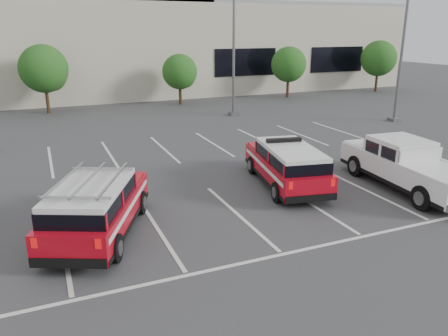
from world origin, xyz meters
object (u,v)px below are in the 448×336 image
Objects in this scene: tree_far_right at (379,60)px; ladder_suv at (97,212)px; light_pole_mid at (234,39)px; convention_building at (98,42)px; tree_mid_left at (45,70)px; light_pole_right at (403,40)px; tree_right at (289,66)px; fire_chief_suv at (287,168)px; tree_mid_right at (181,73)px; white_pickup at (407,170)px.

tree_far_right is 0.92× the size of ladder_suv.
light_pole_mid reaches higher than tree_far_right.
tree_mid_left is (-5.09, -9.82, -1.68)m from convention_building.
light_pole_right is at bearing -54.11° from convention_building.
tree_right reaches higher than fire_chief_suv.
fire_chief_suv is at bearing -96.26° from tree_mid_right.
light_pole_mid is at bearing -161.52° from tree_far_right.
convention_building is 5.86× the size of light_pole_mid.
tree_mid_left is 0.47× the size of light_pole_mid.
white_pickup is (1.86, -22.18, -1.78)m from tree_mid_right.
light_pole_mid and light_pole_right have the same top height.
ladder_suv is at bearing -125.86° from light_pole_mid.
light_pole_mid is at bearing -143.23° from tree_right.
tree_far_right reaches higher than tree_right.
light_pole_right is at bearing -29.95° from tree_mid_left.
tree_far_right is (10.00, 0.00, 0.27)m from tree_right.
tree_mid_right is at bearing 132.17° from light_pole_right.
light_pole_mid is (1.91, -6.05, 2.68)m from tree_mid_right.
tree_far_right is 19.19m from light_pole_mid.
tree_mid_left is at bearing 180.00° from tree_far_right.
light_pole_right is 1.68× the size of white_pickup.
light_pole_right is at bearing 42.93° from fire_chief_suv.
light_pole_mid is (-18.09, -6.05, 2.14)m from tree_far_right.
white_pickup is (-9.05, -10.13, -4.46)m from light_pole_right.
tree_right is (20.00, -0.00, -0.27)m from tree_mid_left.
tree_mid_left is 0.90× the size of fire_chief_suv.
light_pole_right is at bearing -33.69° from light_pole_mid.
convention_building is 11.20× the size of fire_chief_suv.
tree_far_right is 0.47× the size of light_pole_right.
light_pole_mid is at bearing 84.81° from fire_chief_suv.
fire_chief_suv is (2.69, -30.03, -3.99)m from convention_building.
light_pole_right is at bearing 50.23° from ladder_suv.
tree_mid_left is 21.93m from ladder_suv.
light_pole_mid is 1.68× the size of white_pickup.
fire_chief_suv is at bearing -137.70° from tree_far_right.
tree_mid_left is 21.78m from fire_chief_suv.
convention_building reaches higher than tree_mid_left.
tree_right is at bearing 72.87° from ladder_suv.
white_pickup is at bearing -131.77° from light_pole_right.
light_pole_right is 23.04m from ladder_suv.
light_pole_right is (0.91, -12.05, 2.41)m from tree_right.
convention_building reaches higher than tree_far_right.
tree_far_right is at bearing 55.64° from white_pickup.
tree_mid_left is at bearing 180.00° from tree_mid_right.
light_pole_mid is 1.91× the size of fire_chief_suv.
light_pole_mid is 1.00× the size of light_pole_right.
tree_mid_left is at bearing 150.05° from light_pole_right.
fire_chief_suv is at bearing 159.18° from white_pickup.
light_pole_right is (-9.09, -12.05, 2.14)m from tree_far_right.
light_pole_right is at bearing -47.83° from tree_mid_right.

